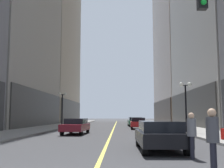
{
  "coord_description": "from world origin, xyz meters",
  "views": [
    {
      "loc": [
        0.68,
        -4.74,
        1.58
      ],
      "look_at": [
        -0.06,
        23.51,
        4.81
      ],
      "focal_mm": 44.15,
      "sensor_mm": 36.0,
      "label": 1
    }
  ],
  "objects_px": {
    "car_red": "(138,123)",
    "fire_hydrant_right": "(223,135)",
    "pedestrian_with_orange_bag": "(213,136)",
    "street_lamp_right_mid": "(186,96)",
    "car_green": "(135,121)",
    "pedestrian_in_grey_suit": "(192,132)",
    "street_lamp_left_far": "(62,102)",
    "car_black": "(159,134)",
    "car_maroon": "(76,126)"
  },
  "relations": [
    {
      "from": "car_maroon",
      "to": "car_green",
      "type": "xyz_separation_m",
      "value": [
        5.94,
        16.58,
        0.0
      ]
    },
    {
      "from": "car_green",
      "to": "street_lamp_right_mid",
      "type": "bearing_deg",
      "value": -78.02
    },
    {
      "from": "street_lamp_right_mid",
      "to": "fire_hydrant_right",
      "type": "distance_m",
      "value": 7.5
    },
    {
      "from": "car_maroon",
      "to": "pedestrian_with_orange_bag",
      "type": "height_order",
      "value": "pedestrian_with_orange_bag"
    },
    {
      "from": "fire_hydrant_right",
      "to": "car_maroon",
      "type": "bearing_deg",
      "value": 146.31
    },
    {
      "from": "pedestrian_with_orange_bag",
      "to": "fire_hydrant_right",
      "type": "xyz_separation_m",
      "value": [
        3.73,
        9.36,
        -0.63
      ]
    },
    {
      "from": "street_lamp_left_far",
      "to": "pedestrian_with_orange_bag",
      "type": "bearing_deg",
      "value": -70.2
    },
    {
      "from": "pedestrian_in_grey_suit",
      "to": "car_black",
      "type": "bearing_deg",
      "value": 109.62
    },
    {
      "from": "car_red",
      "to": "fire_hydrant_right",
      "type": "relative_size",
      "value": 5.79
    },
    {
      "from": "pedestrian_with_orange_bag",
      "to": "street_lamp_right_mid",
      "type": "distance_m",
      "value": 16.74
    },
    {
      "from": "car_maroon",
      "to": "pedestrian_in_grey_suit",
      "type": "distance_m",
      "value": 14.6
    },
    {
      "from": "pedestrian_with_orange_bag",
      "to": "street_lamp_left_far",
      "type": "height_order",
      "value": "street_lamp_left_far"
    },
    {
      "from": "car_green",
      "to": "pedestrian_in_grey_suit",
      "type": "distance_m",
      "value": 29.74
    },
    {
      "from": "car_maroon",
      "to": "pedestrian_with_orange_bag",
      "type": "relative_size",
      "value": 2.68
    },
    {
      "from": "car_red",
      "to": "car_green",
      "type": "distance_m",
      "value": 7.44
    },
    {
      "from": "car_green",
      "to": "pedestrian_in_grey_suit",
      "type": "bearing_deg",
      "value": -89.24
    },
    {
      "from": "car_green",
      "to": "pedestrian_with_orange_bag",
      "type": "distance_m",
      "value": 32.53
    },
    {
      "from": "car_black",
      "to": "street_lamp_right_mid",
      "type": "distance_m",
      "value": 12.03
    },
    {
      "from": "car_green",
      "to": "pedestrian_with_orange_bag",
      "type": "height_order",
      "value": "pedestrian_with_orange_bag"
    },
    {
      "from": "car_black",
      "to": "car_maroon",
      "type": "height_order",
      "value": "same"
    },
    {
      "from": "pedestrian_with_orange_bag",
      "to": "fire_hydrant_right",
      "type": "distance_m",
      "value": 10.09
    },
    {
      "from": "street_lamp_left_far",
      "to": "street_lamp_right_mid",
      "type": "relative_size",
      "value": 1.0
    },
    {
      "from": "car_maroon",
      "to": "street_lamp_left_far",
      "type": "xyz_separation_m",
      "value": [
        -3.41,
        10.65,
        2.54
      ]
    },
    {
      "from": "street_lamp_left_far",
      "to": "street_lamp_right_mid",
      "type": "height_order",
      "value": "same"
    },
    {
      "from": "car_black",
      "to": "pedestrian_with_orange_bag",
      "type": "xyz_separation_m",
      "value": [
        0.67,
        -5.18,
        0.31
      ]
    },
    {
      "from": "street_lamp_left_far",
      "to": "fire_hydrant_right",
      "type": "distance_m",
      "value": 21.96
    },
    {
      "from": "pedestrian_in_grey_suit",
      "to": "street_lamp_right_mid",
      "type": "relative_size",
      "value": 0.38
    },
    {
      "from": "car_red",
      "to": "fire_hydrant_right",
      "type": "xyz_separation_m",
      "value": [
        4.03,
        -15.73,
        -0.32
      ]
    },
    {
      "from": "car_black",
      "to": "car_maroon",
      "type": "xyz_separation_m",
      "value": [
        -5.49,
        10.77,
        -0.0
      ]
    },
    {
      "from": "street_lamp_right_mid",
      "to": "fire_hydrant_right",
      "type": "relative_size",
      "value": 5.54
    },
    {
      "from": "pedestrian_with_orange_bag",
      "to": "street_lamp_left_far",
      "type": "bearing_deg",
      "value": 109.8
    },
    {
      "from": "car_maroon",
      "to": "car_green",
      "type": "distance_m",
      "value": 17.61
    },
    {
      "from": "car_green",
      "to": "street_lamp_left_far",
      "type": "height_order",
      "value": "street_lamp_left_far"
    },
    {
      "from": "street_lamp_right_mid",
      "to": "pedestrian_with_orange_bag",
      "type": "bearing_deg",
      "value": -101.21
    },
    {
      "from": "street_lamp_left_far",
      "to": "pedestrian_in_grey_suit",
      "type": "bearing_deg",
      "value": -67.73
    },
    {
      "from": "street_lamp_left_far",
      "to": "car_maroon",
      "type": "bearing_deg",
      "value": -72.24
    },
    {
      "from": "pedestrian_in_grey_suit",
      "to": "street_lamp_right_mid",
      "type": "bearing_deg",
      "value": 77.23
    },
    {
      "from": "car_black",
      "to": "fire_hydrant_right",
      "type": "height_order",
      "value": "car_black"
    },
    {
      "from": "street_lamp_left_far",
      "to": "street_lamp_right_mid",
      "type": "xyz_separation_m",
      "value": [
        12.8,
        -10.32,
        0.0
      ]
    },
    {
      "from": "car_black",
      "to": "car_green",
      "type": "xyz_separation_m",
      "value": [
        0.45,
        27.36,
        -0.0
      ]
    },
    {
      "from": "car_green",
      "to": "pedestrian_in_grey_suit",
      "type": "xyz_separation_m",
      "value": [
        0.4,
        -29.73,
        0.26
      ]
    },
    {
      "from": "pedestrian_with_orange_bag",
      "to": "street_lamp_left_far",
      "type": "xyz_separation_m",
      "value": [
        -9.57,
        26.6,
        2.22
      ]
    },
    {
      "from": "street_lamp_left_far",
      "to": "fire_hydrant_right",
      "type": "bearing_deg",
      "value": -52.35
    },
    {
      "from": "car_red",
      "to": "car_maroon",
      "type": "bearing_deg",
      "value": -122.66
    },
    {
      "from": "pedestrian_in_grey_suit",
      "to": "street_lamp_right_mid",
      "type": "distance_m",
      "value": 14.0
    },
    {
      "from": "car_red",
      "to": "fire_hydrant_right",
      "type": "bearing_deg",
      "value": -75.62
    },
    {
      "from": "car_red",
      "to": "pedestrian_with_orange_bag",
      "type": "distance_m",
      "value": 25.09
    },
    {
      "from": "car_maroon",
      "to": "fire_hydrant_right",
      "type": "bearing_deg",
      "value": -33.69
    },
    {
      "from": "pedestrian_with_orange_bag",
      "to": "car_black",
      "type": "bearing_deg",
      "value": 97.43
    },
    {
      "from": "car_black",
      "to": "car_red",
      "type": "distance_m",
      "value": 19.91
    }
  ]
}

